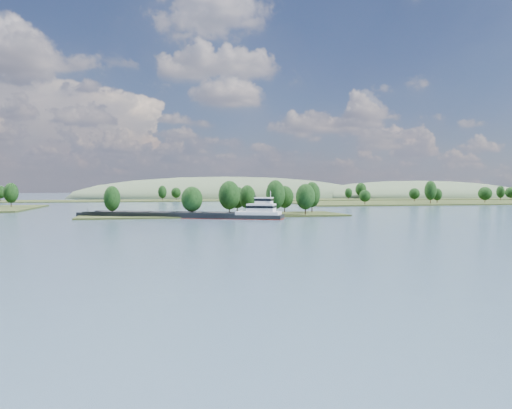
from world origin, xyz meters
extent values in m
plane|color=#3E536B|center=(0.00, 120.00, 0.00)|extent=(1800.00, 1800.00, 0.00)
cube|color=#263115|center=(0.00, 180.00, 0.00)|extent=(100.00, 30.00, 1.20)
cylinder|color=black|center=(21.70, 171.15, 2.75)|extent=(0.50, 0.50, 4.29)
ellipsoid|color=black|center=(21.70, 171.15, 8.20)|extent=(7.30, 7.30, 11.04)
cylinder|color=black|center=(10.89, 191.33, 2.33)|extent=(0.50, 0.50, 3.47)
ellipsoid|color=black|center=(10.89, 191.33, 6.75)|extent=(7.25, 7.25, 8.92)
cylinder|color=black|center=(4.33, 172.46, 2.70)|extent=(0.50, 0.50, 4.19)
ellipsoid|color=black|center=(4.33, 172.46, 8.02)|extent=(8.20, 8.20, 10.78)
cylinder|color=black|center=(14.08, 183.30, 2.18)|extent=(0.50, 0.50, 3.17)
ellipsoid|color=black|center=(14.08, 183.30, 6.21)|extent=(5.47, 5.47, 8.14)
cylinder|color=black|center=(-10.05, 167.01, 2.35)|extent=(0.50, 0.50, 3.49)
ellipsoid|color=black|center=(-10.05, 167.01, 6.79)|extent=(7.62, 7.62, 8.99)
cylinder|color=black|center=(-37.82, 176.89, 2.38)|extent=(0.50, 0.50, 3.57)
ellipsoid|color=black|center=(-37.82, 176.89, 6.92)|extent=(5.96, 5.96, 9.17)
cylinder|color=black|center=(13.56, 183.82, 2.44)|extent=(0.50, 0.50, 3.69)
ellipsoid|color=black|center=(13.56, 183.82, 7.13)|extent=(6.59, 6.59, 9.48)
cylinder|color=black|center=(41.65, 186.67, 2.66)|extent=(0.50, 0.50, 4.13)
ellipsoid|color=black|center=(41.65, 186.67, 7.91)|extent=(6.83, 6.83, 10.62)
cylinder|color=black|center=(33.10, 169.90, 2.52)|extent=(0.50, 0.50, 3.83)
ellipsoid|color=black|center=(33.10, 169.90, 7.39)|extent=(7.34, 7.34, 9.86)
cylinder|color=black|center=(30.08, 187.68, 2.41)|extent=(0.50, 0.50, 3.62)
ellipsoid|color=black|center=(30.08, 187.68, 7.01)|extent=(7.41, 7.41, 9.30)
cylinder|color=black|center=(-93.67, 271.27, 2.85)|extent=(0.50, 0.50, 4.10)
ellipsoid|color=black|center=(-93.67, 271.27, 8.05)|extent=(7.49, 7.49, 10.53)
cube|color=#263115|center=(230.00, 300.00, 0.00)|extent=(320.00, 90.00, 1.60)
cylinder|color=black|center=(103.66, 267.73, 2.22)|extent=(0.50, 0.50, 2.84)
ellipsoid|color=black|center=(103.66, 267.73, 5.82)|extent=(6.85, 6.85, 7.29)
cylinder|color=black|center=(262.02, 334.36, 2.49)|extent=(0.50, 0.50, 3.38)
ellipsoid|color=black|center=(262.02, 334.36, 6.78)|extent=(9.44, 9.44, 8.68)
cylinder|color=black|center=(194.14, 277.58, 2.51)|extent=(0.50, 0.50, 3.42)
ellipsoid|color=black|center=(194.14, 277.58, 6.86)|extent=(8.88, 8.88, 8.80)
cylinder|color=black|center=(146.83, 266.41, 3.12)|extent=(0.50, 0.50, 4.64)
ellipsoid|color=black|center=(146.83, 266.41, 9.03)|extent=(7.45, 7.45, 11.94)
cylinder|color=black|center=(160.98, 281.05, 2.36)|extent=(0.50, 0.50, 3.12)
ellipsoid|color=black|center=(160.98, 281.05, 6.32)|extent=(6.32, 6.32, 8.01)
cylinder|color=black|center=(165.00, 315.80, 2.37)|extent=(0.50, 0.50, 3.14)
ellipsoid|color=black|center=(165.00, 315.80, 6.37)|extent=(7.73, 7.73, 8.08)
cylinder|color=black|center=(246.72, 327.66, 2.64)|extent=(0.50, 0.50, 3.67)
ellipsoid|color=black|center=(246.72, 327.66, 7.30)|extent=(6.27, 6.27, 9.44)
cube|color=#263115|center=(0.00, 400.00, 0.00)|extent=(900.00, 60.00, 1.20)
cylinder|color=black|center=(142.70, 382.31, 2.20)|extent=(0.50, 0.50, 3.19)
ellipsoid|color=black|center=(142.70, 382.31, 6.25)|extent=(6.25, 6.25, 8.20)
cylinder|color=black|center=(0.08, 402.60, 2.27)|extent=(0.50, 0.50, 3.35)
ellipsoid|color=black|center=(0.08, 402.60, 6.53)|extent=(7.98, 7.98, 8.61)
cylinder|color=black|center=(170.10, 417.25, 2.98)|extent=(0.50, 0.50, 4.76)
ellipsoid|color=black|center=(170.10, 417.25, 9.03)|extent=(10.06, 10.06, 12.23)
cylinder|color=black|center=(-130.64, 397.64, 2.49)|extent=(0.50, 0.50, 3.78)
ellipsoid|color=black|center=(-130.64, 397.64, 7.29)|extent=(7.65, 7.65, 9.72)
cylinder|color=black|center=(57.81, 391.03, 2.15)|extent=(0.50, 0.50, 3.11)
ellipsoid|color=black|center=(57.81, 391.03, 6.11)|extent=(8.97, 8.97, 8.00)
cylinder|color=black|center=(-11.83, 381.17, 2.52)|extent=(0.50, 0.50, 3.84)
ellipsoid|color=black|center=(-11.83, 381.17, 7.41)|extent=(6.71, 6.71, 9.88)
ellipsoid|color=#3F5238|center=(260.00, 470.00, 0.00)|extent=(260.00, 140.00, 36.00)
ellipsoid|color=#3F5238|center=(60.00, 500.00, 0.00)|extent=(320.00, 160.00, 44.00)
cube|color=black|center=(-13.86, 170.00, 0.46)|extent=(70.99, 39.02, 2.03)
cube|color=maroon|center=(-13.86, 170.00, 0.05)|extent=(71.23, 39.26, 0.23)
cube|color=black|center=(-18.70, 177.18, 1.75)|extent=(52.20, 24.07, 0.74)
cube|color=black|center=(-22.45, 168.95, 1.75)|extent=(52.20, 24.07, 0.74)
cube|color=black|center=(-20.57, 173.06, 1.61)|extent=(53.82, 30.52, 0.28)
cube|color=black|center=(-39.04, 181.48, 1.89)|extent=(10.69, 10.33, 0.32)
cube|color=black|center=(-29.81, 177.27, 1.89)|extent=(10.69, 10.33, 0.32)
cube|color=black|center=(-20.57, 173.06, 1.89)|extent=(10.69, 10.33, 0.32)
cube|color=black|center=(-11.34, 168.85, 1.89)|extent=(10.69, 10.33, 0.32)
cube|color=black|center=(-2.10, 164.64, 1.89)|extent=(10.69, 10.33, 0.32)
cube|color=black|center=(-47.86, 185.50, 0.83)|extent=(5.96, 8.70, 1.85)
cylinder|color=black|center=(-47.02, 185.12, 2.12)|extent=(0.29, 0.29, 2.03)
cube|color=white|center=(12.17, 158.13, 2.03)|extent=(17.11, 14.18, 1.11)
cube|color=white|center=(13.01, 157.75, 3.88)|extent=(11.46, 10.54, 2.77)
cube|color=black|center=(13.01, 157.75, 4.24)|extent=(11.70, 10.79, 0.83)
cube|color=white|center=(13.85, 157.37, 6.27)|extent=(7.33, 7.33, 2.03)
cube|color=black|center=(13.85, 157.37, 6.64)|extent=(7.58, 7.58, 0.74)
cube|color=white|center=(13.85, 157.37, 7.38)|extent=(7.82, 7.82, 0.18)
cylinder|color=white|center=(15.95, 156.41, 8.49)|extent=(0.24, 0.24, 2.40)
cylinder|color=black|center=(11.64, 161.42, 7.57)|extent=(0.61, 0.61, 1.11)
camera|label=1|loc=(-27.32, -9.80, 10.97)|focal=35.00mm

